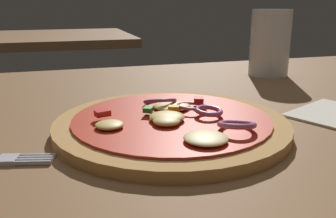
# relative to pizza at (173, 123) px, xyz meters

# --- Properties ---
(dining_table) EXTENTS (1.24, 0.94, 0.04)m
(dining_table) POSITION_rel_pizza_xyz_m (-0.00, -0.02, -0.03)
(dining_table) COLOR brown
(dining_table) RESTS_ON ground
(pizza) EXTENTS (0.28, 0.28, 0.03)m
(pizza) POSITION_rel_pizza_xyz_m (0.00, 0.00, 0.00)
(pizza) COLOR tan
(pizza) RESTS_ON dining_table
(beer_glass) EXTENTS (0.08, 0.08, 0.13)m
(beer_glass) POSITION_rel_pizza_xyz_m (0.29, 0.26, 0.05)
(beer_glass) COLOR silver
(beer_glass) RESTS_ON dining_table
(background_table) EXTENTS (0.76, 0.62, 0.04)m
(background_table) POSITION_rel_pizza_xyz_m (-0.18, 1.37, -0.03)
(background_table) COLOR brown
(background_table) RESTS_ON ground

